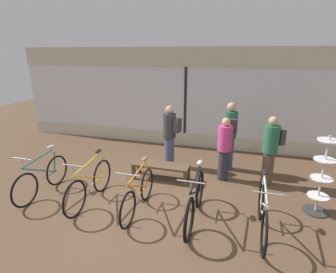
{
  "coord_description": "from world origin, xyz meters",
  "views": [
    {
      "loc": [
        1.79,
        -4.39,
        3.04
      ],
      "look_at": [
        0.0,
        1.82,
        0.95
      ],
      "focal_mm": 28.0,
      "sensor_mm": 36.0,
      "label": 1
    }
  ],
  "objects_px": {
    "customer_near_bench": "(224,148)",
    "bicycle_far_right": "(263,213)",
    "bicycle_right": "(195,201)",
    "customer_mid_floor": "(271,149)",
    "display_bench": "(161,167)",
    "bicycle_far_left": "(42,177)",
    "customer_near_rack": "(170,134)",
    "customer_by_window": "(230,134)",
    "accessory_rack": "(321,182)",
    "bicycle_left": "(90,184)",
    "bicycle_center": "(139,194)"
  },
  "relations": [
    {
      "from": "display_bench",
      "to": "customer_near_bench",
      "type": "bearing_deg",
      "value": 16.2
    },
    {
      "from": "customer_near_rack",
      "to": "customer_by_window",
      "type": "relative_size",
      "value": 0.93
    },
    {
      "from": "bicycle_center",
      "to": "customer_mid_floor",
      "type": "height_order",
      "value": "customer_mid_floor"
    },
    {
      "from": "customer_near_bench",
      "to": "bicycle_far_right",
      "type": "bearing_deg",
      "value": -66.71
    },
    {
      "from": "customer_near_rack",
      "to": "bicycle_right",
      "type": "bearing_deg",
      "value": -63.87
    },
    {
      "from": "bicycle_left",
      "to": "display_bench",
      "type": "height_order",
      "value": "bicycle_left"
    },
    {
      "from": "customer_mid_floor",
      "to": "accessory_rack",
      "type": "bearing_deg",
      "value": -48.16
    },
    {
      "from": "bicycle_far_right",
      "to": "display_bench",
      "type": "relative_size",
      "value": 1.22
    },
    {
      "from": "bicycle_far_left",
      "to": "customer_by_window",
      "type": "height_order",
      "value": "customer_by_window"
    },
    {
      "from": "bicycle_far_left",
      "to": "bicycle_center",
      "type": "height_order",
      "value": "bicycle_far_left"
    },
    {
      "from": "customer_by_window",
      "to": "bicycle_far_right",
      "type": "bearing_deg",
      "value": -73.69
    },
    {
      "from": "display_bench",
      "to": "accessory_rack",
      "type": "bearing_deg",
      "value": -8.32
    },
    {
      "from": "customer_near_rack",
      "to": "customer_mid_floor",
      "type": "bearing_deg",
      "value": -8.63
    },
    {
      "from": "bicycle_far_right",
      "to": "customer_mid_floor",
      "type": "distance_m",
      "value": 2.02
    },
    {
      "from": "display_bench",
      "to": "customer_by_window",
      "type": "distance_m",
      "value": 2.0
    },
    {
      "from": "accessory_rack",
      "to": "customer_near_rack",
      "type": "relative_size",
      "value": 0.94
    },
    {
      "from": "bicycle_far_right",
      "to": "customer_near_bench",
      "type": "bearing_deg",
      "value": 113.29
    },
    {
      "from": "customer_mid_floor",
      "to": "bicycle_left",
      "type": "bearing_deg",
      "value": -152.71
    },
    {
      "from": "bicycle_right",
      "to": "customer_near_rack",
      "type": "bearing_deg",
      "value": 116.13
    },
    {
      "from": "bicycle_far_right",
      "to": "display_bench",
      "type": "distance_m",
      "value": 2.74
    },
    {
      "from": "customer_mid_floor",
      "to": "customer_by_window",
      "type": "bearing_deg",
      "value": 148.57
    },
    {
      "from": "bicycle_far_left",
      "to": "customer_mid_floor",
      "type": "height_order",
      "value": "customer_mid_floor"
    },
    {
      "from": "bicycle_far_right",
      "to": "customer_near_bench",
      "type": "height_order",
      "value": "customer_near_bench"
    },
    {
      "from": "bicycle_right",
      "to": "bicycle_far_right",
      "type": "xyz_separation_m",
      "value": [
        1.18,
        -0.03,
        -0.0
      ]
    },
    {
      "from": "bicycle_center",
      "to": "accessory_rack",
      "type": "bearing_deg",
      "value": 15.65
    },
    {
      "from": "display_bench",
      "to": "customer_mid_floor",
      "type": "bearing_deg",
      "value": 10.45
    },
    {
      "from": "bicycle_right",
      "to": "accessory_rack",
      "type": "xyz_separation_m",
      "value": [
        2.27,
        0.95,
        0.25
      ]
    },
    {
      "from": "accessory_rack",
      "to": "customer_mid_floor",
      "type": "bearing_deg",
      "value": 131.84
    },
    {
      "from": "bicycle_right",
      "to": "bicycle_left",
      "type": "bearing_deg",
      "value": 179.07
    },
    {
      "from": "customer_near_bench",
      "to": "customer_near_rack",
      "type": "bearing_deg",
      "value": 164.19
    },
    {
      "from": "bicycle_far_right",
      "to": "customer_by_window",
      "type": "xyz_separation_m",
      "value": [
        -0.74,
        2.54,
        0.59
      ]
    },
    {
      "from": "bicycle_far_left",
      "to": "bicycle_center",
      "type": "xyz_separation_m",
      "value": [
        2.29,
        -0.04,
        -0.01
      ]
    },
    {
      "from": "bicycle_right",
      "to": "customer_near_bench",
      "type": "distance_m",
      "value": 1.96
    },
    {
      "from": "display_bench",
      "to": "customer_by_window",
      "type": "bearing_deg",
      "value": 34.18
    },
    {
      "from": "display_bench",
      "to": "customer_near_bench",
      "type": "relative_size",
      "value": 0.89
    },
    {
      "from": "bicycle_left",
      "to": "customer_near_bench",
      "type": "height_order",
      "value": "customer_near_bench"
    },
    {
      "from": "bicycle_far_right",
      "to": "customer_near_bench",
      "type": "distance_m",
      "value": 2.12
    },
    {
      "from": "bicycle_far_left",
      "to": "customer_near_bench",
      "type": "height_order",
      "value": "customer_near_bench"
    },
    {
      "from": "bicycle_left",
      "to": "customer_mid_floor",
      "type": "bearing_deg",
      "value": 27.29
    },
    {
      "from": "bicycle_center",
      "to": "bicycle_far_right",
      "type": "bearing_deg",
      "value": -0.81
    },
    {
      "from": "bicycle_far_left",
      "to": "bicycle_left",
      "type": "bearing_deg",
      "value": -0.04
    },
    {
      "from": "bicycle_center",
      "to": "bicycle_far_right",
      "type": "relative_size",
      "value": 0.98
    },
    {
      "from": "customer_near_bench",
      "to": "accessory_rack",
      "type": "bearing_deg",
      "value": -25.85
    },
    {
      "from": "bicycle_left",
      "to": "accessory_rack",
      "type": "height_order",
      "value": "accessory_rack"
    },
    {
      "from": "bicycle_far_left",
      "to": "customer_by_window",
      "type": "distance_m",
      "value": 4.62
    },
    {
      "from": "bicycle_right",
      "to": "customer_by_window",
      "type": "distance_m",
      "value": 2.61
    },
    {
      "from": "bicycle_far_left",
      "to": "bicycle_far_right",
      "type": "distance_m",
      "value": 4.6
    },
    {
      "from": "bicycle_far_right",
      "to": "accessory_rack",
      "type": "xyz_separation_m",
      "value": [
        1.09,
        0.98,
        0.26
      ]
    },
    {
      "from": "bicycle_right",
      "to": "accessory_rack",
      "type": "height_order",
      "value": "accessory_rack"
    },
    {
      "from": "bicycle_right",
      "to": "customer_mid_floor",
      "type": "height_order",
      "value": "customer_mid_floor"
    }
  ]
}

